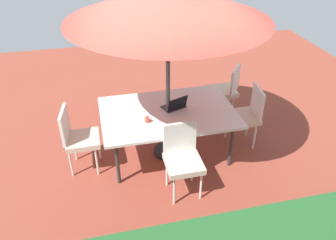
{
  "coord_description": "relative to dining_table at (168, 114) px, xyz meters",
  "views": [
    {
      "loc": [
        0.96,
        4.05,
        3.32
      ],
      "look_at": [
        0.0,
        0.0,
        0.61
      ],
      "focal_mm": 36.18,
      "sensor_mm": 36.0,
      "label": 1
    }
  ],
  "objects": [
    {
      "name": "ground_plane",
      "position": [
        0.0,
        0.0,
        -0.72
      ],
      "size": [
        10.0,
        10.0,
        0.02
      ],
      "primitive_type": "cube",
      "color": "brown"
    },
    {
      "name": "chair_east",
      "position": [
        1.3,
        0.04,
        -0.16
      ],
      "size": [
        0.49,
        0.48,
        0.98
      ],
      "rotation": [
        0.0,
        0.0,
        4.57
      ],
      "color": "beige",
      "rests_on": "ground_plane"
    },
    {
      "name": "patio_umbrella",
      "position": [
        0.0,
        0.0,
        1.58
      ],
      "size": [
        2.57,
        2.57,
        2.52
      ],
      "color": "#4C4C4C",
      "rests_on": "ground_plane"
    },
    {
      "name": "chair_north",
      "position": [
        -0.0,
        0.81,
        -0.16
      ],
      "size": [
        0.46,
        0.47,
        0.98
      ],
      "rotation": [
        0.0,
        0.0,
        3.17
      ],
      "color": "beige",
      "rests_on": "ground_plane"
    },
    {
      "name": "chair_southwest",
      "position": [
        -1.24,
        -0.83,
        -0.16
      ],
      "size": [
        0.58,
        0.58,
        0.98
      ],
      "rotation": [
        0.0,
        0.0,
        0.9
      ],
      "color": "beige",
      "rests_on": "ground_plane"
    },
    {
      "name": "laptop",
      "position": [
        -0.12,
        -0.05,
        0.09
      ],
      "size": [
        0.39,
        0.34,
        0.21
      ],
      "rotation": [
        0.0,
        0.0,
        0.36
      ],
      "color": "#2D2D33",
      "rests_on": "dining_table"
    },
    {
      "name": "cup",
      "position": [
        0.34,
        0.21,
        0.09
      ],
      "size": [
        0.06,
        0.06,
        0.09
      ],
      "primitive_type": "cylinder",
      "color": "#CC4C33",
      "rests_on": "dining_table"
    },
    {
      "name": "dining_table",
      "position": [
        0.0,
        0.0,
        0.0
      ],
      "size": [
        1.93,
        1.29,
        0.76
      ],
      "color": "silver",
      "rests_on": "ground_plane"
    },
    {
      "name": "chair_west",
      "position": [
        -1.24,
        0.03,
        -0.16
      ],
      "size": [
        0.48,
        0.47,
        0.98
      ],
      "rotation": [
        0.0,
        0.0,
        1.45
      ],
      "color": "beige",
      "rests_on": "ground_plane"
    }
  ]
}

